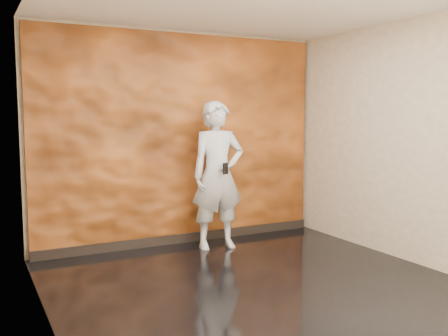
{
  "coord_description": "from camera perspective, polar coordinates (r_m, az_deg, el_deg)",
  "views": [
    {
      "loc": [
        -2.53,
        -4.14,
        1.71
      ],
      "look_at": [
        0.19,
        1.14,
        1.07
      ],
      "focal_mm": 40.0,
      "sensor_mm": 36.0,
      "label": 1
    }
  ],
  "objects": [
    {
      "name": "man",
      "position": [
        6.34,
        -0.72,
        -0.83
      ],
      "size": [
        0.73,
        0.52,
        1.88
      ],
      "primitive_type": "imported",
      "rotation": [
        0.0,
        0.0,
        -0.11
      ],
      "color": "#A2A7B1",
      "rests_on": "ground"
    },
    {
      "name": "room",
      "position": [
        4.87,
        4.13,
        2.48
      ],
      "size": [
        4.02,
        4.02,
        2.81
      ],
      "color": "black",
      "rests_on": "ground"
    },
    {
      "name": "feature_wall",
      "position": [
        6.62,
        -4.76,
        3.27
      ],
      "size": [
        3.9,
        0.06,
        2.75
      ],
      "primitive_type": "cube",
      "color": "orange",
      "rests_on": "ground"
    },
    {
      "name": "baseboard",
      "position": [
        6.77,
        -4.53,
        -7.97
      ],
      "size": [
        3.9,
        0.04,
        0.12
      ],
      "primitive_type": "cube",
      "color": "black",
      "rests_on": "ground"
    },
    {
      "name": "phone",
      "position": [
        6.07,
        0.18,
        -0.07
      ],
      "size": [
        0.08,
        0.03,
        0.14
      ],
      "primitive_type": "cube",
      "rotation": [
        0.0,
        0.0,
        0.26
      ],
      "color": "black",
      "rests_on": "man"
    }
  ]
}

